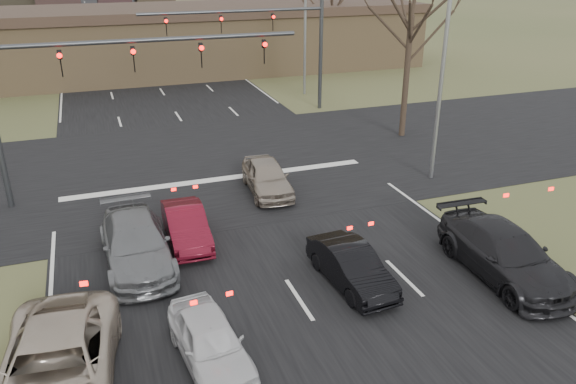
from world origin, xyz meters
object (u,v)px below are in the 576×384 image
at_px(building, 172,40).
at_px(mast_arm_near, 80,74).
at_px(streetlight_right_near, 441,52).
at_px(car_red_ahead, 186,225).
at_px(car_black_hatch, 351,266).
at_px(car_silver_ahead, 267,177).
at_px(car_grey_ahead, 136,244).
at_px(car_silver_suv, 56,370).
at_px(streetlight_right_far, 303,12).
at_px(mast_arm_far, 278,30).
at_px(car_charcoal_sedan, 505,253).
at_px(car_white_sedan, 210,341).

bearing_deg(building, mast_arm_near, -106.13).
xyz_separation_m(streetlight_right_near, car_red_ahead, (-11.24, -2.29, -4.96)).
relative_size(car_black_hatch, car_silver_ahead, 0.92).
bearing_deg(car_grey_ahead, car_black_hatch, -31.28).
xyz_separation_m(building, streetlight_right_near, (6.82, -28.00, 2.92)).
height_order(mast_arm_near, car_silver_suv, mast_arm_near).
xyz_separation_m(streetlight_right_far, car_silver_suv, (-15.82, -25.78, -4.81)).
bearing_deg(car_grey_ahead, car_silver_ahead, 34.73).
bearing_deg(streetlight_right_far, mast_arm_far, -128.11).
distance_m(streetlight_right_far, car_silver_suv, 30.63).
height_order(building, mast_arm_far, mast_arm_far).
relative_size(mast_arm_near, mast_arm_far, 1.09).
relative_size(car_grey_ahead, car_red_ahead, 1.34).
xyz_separation_m(building, car_silver_suv, (-8.50, -36.78, -1.89)).
relative_size(mast_arm_near, car_grey_ahead, 2.39).
bearing_deg(car_red_ahead, car_charcoal_sedan, -30.74).
relative_size(building, car_grey_ahead, 8.36).
bearing_deg(car_charcoal_sedan, building, 99.29).
height_order(car_silver_suv, car_grey_ahead, car_silver_suv).
relative_size(car_grey_ahead, car_silver_ahead, 1.25).
xyz_separation_m(mast_arm_near, car_silver_ahead, (6.80, -2.04, -4.38)).
height_order(mast_arm_near, streetlight_right_near, streetlight_right_near).
xyz_separation_m(mast_arm_near, streetlight_right_near, (14.05, -3.00, 0.51)).
relative_size(building, car_red_ahead, 11.23).
distance_m(building, car_silver_ahead, 27.12).
bearing_deg(car_black_hatch, streetlight_right_far, 68.29).
distance_m(mast_arm_near, car_silver_ahead, 8.34).
distance_m(building, streetlight_right_far, 13.53).
height_order(building, car_charcoal_sedan, building).
distance_m(streetlight_right_far, car_white_sedan, 28.97).
xyz_separation_m(car_black_hatch, car_grey_ahead, (-6.00, 3.43, 0.12)).
xyz_separation_m(streetlight_right_far, car_silver_ahead, (-7.75, -16.04, -4.90)).
bearing_deg(car_silver_suv, car_red_ahead, 64.20).
bearing_deg(mast_arm_far, car_silver_ahead, -110.96).
xyz_separation_m(mast_arm_near, car_grey_ahead, (1.02, -6.28, -4.34)).
distance_m(mast_arm_far, car_silver_suv, 25.56).
relative_size(mast_arm_near, car_silver_suv, 2.18).
relative_size(car_silver_suv, car_black_hatch, 1.49).
height_order(car_silver_suv, car_black_hatch, car_silver_suv).
height_order(streetlight_right_far, car_red_ahead, streetlight_right_far).
relative_size(building, mast_arm_near, 3.50).
bearing_deg(streetlight_right_near, car_silver_suv, -150.20).
height_order(building, streetlight_right_far, streetlight_right_far).
distance_m(mast_arm_far, car_black_hatch, 20.67).
bearing_deg(car_red_ahead, mast_arm_far, 61.72).
bearing_deg(car_white_sedan, building, 76.42).
bearing_deg(building, car_charcoal_sedan, -82.84).
distance_m(car_black_hatch, car_charcoal_sedan, 4.84).
relative_size(streetlight_right_far, car_charcoal_sedan, 1.90).
bearing_deg(car_charcoal_sedan, car_white_sedan, -172.35).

